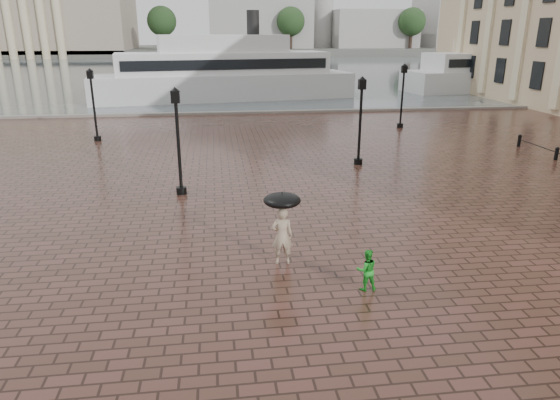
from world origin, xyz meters
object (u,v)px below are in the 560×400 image
object	(u,v)px
adult_pedestrian	(282,236)
ferry_near	(224,73)
child_pedestrian	(367,270)
street_lamps	(267,112)
ferry_far	(506,69)

from	to	relation	value
adult_pedestrian	ferry_near	bearing A→B (deg)	-86.37
child_pedestrian	ferry_near	xyz separation A→B (m)	(-2.82, 41.57, 2.04)
street_lamps	ferry_far	xyz separation A→B (m)	(31.69, 28.82, 0.12)
child_pedestrian	ferry_far	bearing A→B (deg)	-123.38
child_pedestrian	ferry_far	distance (m)	54.99
street_lamps	ferry_far	world-z (taller)	ferry_far
ferry_near	ferry_far	xyz separation A→B (m)	(33.55, 3.99, -0.19)
adult_pedestrian	child_pedestrian	xyz separation A→B (m)	(2.04, -1.91, -0.30)
adult_pedestrian	ferry_far	xyz separation A→B (m)	(32.77, 43.64, 1.55)
street_lamps	adult_pedestrian	xyz separation A→B (m)	(-1.09, -14.82, -1.44)
ferry_far	adult_pedestrian	bearing A→B (deg)	-134.09
street_lamps	adult_pedestrian	size ratio (longest dim) A/B	12.07
adult_pedestrian	ferry_far	world-z (taller)	ferry_far
street_lamps	adult_pedestrian	bearing A→B (deg)	-94.20
street_lamps	child_pedestrian	bearing A→B (deg)	-86.75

